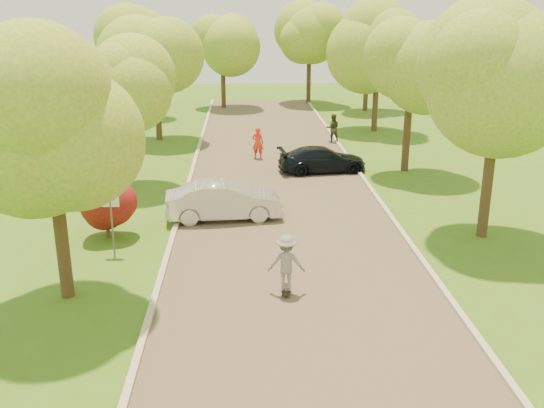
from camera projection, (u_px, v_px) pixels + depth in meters
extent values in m
plane|color=#406417|center=(303.00, 307.00, 16.27)|extent=(100.00, 100.00, 0.00)
cube|color=#4C4438|center=(283.00, 211.00, 23.86)|extent=(8.00, 60.00, 0.01)
cube|color=#B2AD9E|center=(180.00, 212.00, 23.65)|extent=(0.18, 60.00, 0.12)
cube|color=#B2AD9E|center=(385.00, 209.00, 24.04)|extent=(0.18, 60.00, 0.12)
cylinder|color=#59595E|center=(112.00, 225.00, 19.48)|extent=(0.06, 0.06, 2.00)
cube|color=white|center=(110.00, 198.00, 19.20)|extent=(0.55, 0.04, 0.55)
cylinder|color=#382619|center=(108.00, 228.00, 21.08)|extent=(0.12, 0.12, 0.70)
sphere|color=#590F0F|center=(106.00, 208.00, 20.85)|extent=(1.70, 1.70, 1.70)
cylinder|color=#382619|center=(61.00, 236.00, 16.35)|extent=(0.36, 0.36, 3.60)
sphere|color=#589027|center=(48.00, 119.00, 15.36)|extent=(4.60, 4.60, 4.60)
sphere|color=#589027|center=(73.00, 91.00, 15.18)|extent=(3.45, 3.45, 3.45)
cylinder|color=#382619|center=(120.00, 152.00, 26.84)|extent=(0.36, 0.36, 3.15)
sphere|color=#589027|center=(115.00, 87.00, 25.96)|extent=(4.20, 4.20, 4.20)
sphere|color=#589027|center=(129.00, 72.00, 25.79)|extent=(3.15, 3.15, 3.15)
cylinder|color=#382619|center=(158.00, 108.00, 36.24)|extent=(0.36, 0.36, 3.83)
sphere|color=#589027|center=(154.00, 50.00, 35.20)|extent=(4.80, 4.80, 4.80)
sphere|color=#589027|center=(166.00, 38.00, 35.02)|extent=(3.60, 3.60, 3.60)
cylinder|color=#382619|center=(487.00, 184.00, 20.74)|extent=(0.36, 0.36, 3.83)
sphere|color=#589027|center=(499.00, 83.00, 19.68)|extent=(5.00, 5.00, 5.00)
sphere|color=#589027|center=(524.00, 59.00, 19.49)|extent=(3.75, 3.75, 3.75)
cylinder|color=#382619|center=(407.00, 137.00, 29.34)|extent=(0.36, 0.36, 3.38)
sphere|color=#589027|center=(411.00, 74.00, 28.41)|extent=(4.40, 4.40, 4.40)
sphere|color=#589027|center=(426.00, 59.00, 28.23)|extent=(3.30, 3.30, 3.30)
cylinder|color=#382619|center=(375.00, 100.00, 38.76)|extent=(0.36, 0.36, 4.05)
sphere|color=#589027|center=(378.00, 42.00, 37.65)|extent=(5.20, 5.20, 5.20)
sphere|color=#589027|center=(392.00, 29.00, 37.44)|extent=(3.90, 3.90, 3.90)
cylinder|color=#382619|center=(139.00, 92.00, 43.76)|extent=(0.36, 0.36, 3.60)
sphere|color=#589027|center=(136.00, 45.00, 42.74)|extent=(5.00, 5.00, 5.00)
sphere|color=#589027|center=(146.00, 34.00, 42.54)|extent=(3.75, 3.75, 3.75)
cylinder|color=#382619|center=(366.00, 86.00, 46.44)|extent=(0.36, 0.36, 3.83)
sphere|color=#589027|center=(368.00, 40.00, 45.38)|extent=(5.00, 5.00, 5.00)
sphere|color=#589027|center=(379.00, 29.00, 45.18)|extent=(3.75, 3.75, 3.75)
cylinder|color=#382619|center=(223.00, 86.00, 47.88)|extent=(0.36, 0.36, 3.38)
sphere|color=#589027|center=(222.00, 46.00, 46.91)|extent=(4.80, 4.80, 4.80)
sphere|color=#589027|center=(231.00, 36.00, 46.72)|extent=(3.60, 3.60, 3.60)
cylinder|color=#382619|center=(309.00, 81.00, 50.08)|extent=(0.36, 0.36, 3.60)
sphere|color=#589027|center=(309.00, 40.00, 49.05)|extent=(5.00, 5.00, 5.00)
sphere|color=#589027|center=(319.00, 31.00, 48.86)|extent=(3.75, 3.75, 3.75)
imported|color=silver|center=(224.00, 201.00, 22.84)|extent=(4.50, 1.93, 1.44)
imported|color=black|center=(322.00, 159.00, 29.44)|extent=(4.46, 2.26, 1.24)
cube|color=black|center=(286.00, 289.00, 17.08)|extent=(0.30, 0.85, 0.02)
cylinder|color=#BFCC4C|center=(289.00, 287.00, 17.37)|extent=(0.03, 0.07, 0.06)
cylinder|color=#BFCC4C|center=(284.00, 287.00, 17.38)|extent=(0.03, 0.07, 0.06)
cylinder|color=#BFCC4C|center=(289.00, 296.00, 16.81)|extent=(0.03, 0.07, 0.06)
cylinder|color=#BFCC4C|center=(283.00, 296.00, 16.81)|extent=(0.03, 0.07, 0.06)
imported|color=gray|center=(286.00, 263.00, 16.82)|extent=(1.09, 0.69, 1.62)
imported|color=red|center=(258.00, 143.00, 31.93)|extent=(0.68, 0.52, 1.69)
imported|color=#2D331E|center=(333.00, 128.00, 35.83)|extent=(0.82, 0.64, 1.68)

